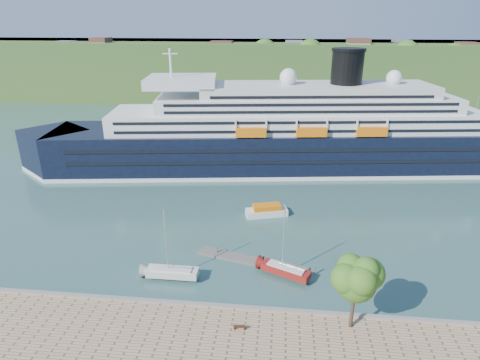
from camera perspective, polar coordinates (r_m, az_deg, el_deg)
ground at (r=51.80m, az=-2.46°, el=-18.25°), size 400.00×400.00×0.00m
far_hillside at (r=185.36m, az=4.27°, el=15.35°), size 400.00×50.00×24.00m
quay_coping at (r=50.91m, az=-2.52°, el=-17.41°), size 220.00×0.50×0.30m
cruise_ship at (r=93.45m, az=6.69°, el=9.73°), size 123.92×33.77×27.54m
park_bench at (r=47.80m, az=-0.10°, el=-20.05°), size 1.40×0.65×0.88m
promenade_tree at (r=46.95m, az=16.01°, el=-14.84°), size 6.00×6.00×9.93m
floating_pontoon at (r=60.45m, az=1.65°, el=-11.39°), size 16.75×6.13×0.37m
sailboat_white_near at (r=55.09m, az=-9.86°, el=-9.37°), size 7.86×2.22×10.14m
sailboat_red at (r=55.15m, az=6.69°, el=-9.34°), size 7.78×5.02×9.79m
tender_launch at (r=73.24m, az=3.80°, el=-4.29°), size 8.00×4.59×2.09m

